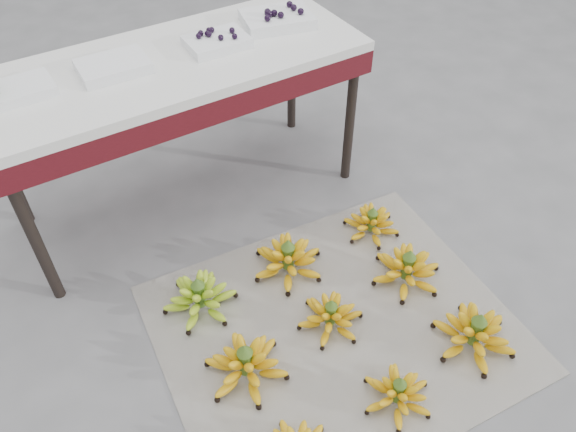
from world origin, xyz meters
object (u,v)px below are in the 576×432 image
tray_right (217,41)px  tray_far_left (20,90)px  bunch_mid_center (330,316)px  bunch_front_center (398,393)px  bunch_mid_right (407,269)px  bunch_back_right (371,223)px  bunch_back_center (288,260)px  tray_far_right (277,19)px  bunch_back_left (200,297)px  newspaper_mat (336,328)px  vendor_table (175,77)px  bunch_front_right (474,334)px  tray_left (113,66)px  bunch_mid_left (246,365)px

tray_right → tray_far_left: bearing=176.7°
bunch_mid_center → tray_right: 1.12m
bunch_front_center → bunch_mid_right: 0.53m
bunch_back_right → tray_right: (-0.37, 0.60, 0.67)m
bunch_back_center → tray_far_right: size_ratio=1.03×
bunch_back_left → bunch_back_center: (0.38, -0.02, 0.00)m
newspaper_mat → bunch_back_right: bunch_back_right is taller
bunch_back_left → vendor_table: bearing=84.7°
vendor_table → bunch_back_left: bearing=-112.1°
tray_right → newspaper_mat: bearing=-92.7°
bunch_front_right → bunch_back_left: bearing=144.7°
bunch_front_center → tray_left: bearing=119.7°
newspaper_mat → tray_left: size_ratio=5.02×
bunch_front_center → bunch_front_right: 0.37m
bunch_mid_center → vendor_table: (-0.13, 0.91, 0.56)m
bunch_mid_center → bunch_back_right: 0.52m
bunch_back_center → bunch_front_center: bearing=-80.8°
newspaper_mat → bunch_mid_left: bearing=178.9°
tray_left → bunch_mid_left: bearing=-90.8°
bunch_front_center → bunch_back_center: 0.67m
bunch_mid_center → bunch_mid_right: 0.38m
bunch_back_left → tray_far_right: 1.15m
bunch_back_right → tray_right: 0.97m
bunch_mid_left → bunch_back_left: (-0.01, 0.34, -0.00)m
newspaper_mat → bunch_mid_center: 0.06m
tray_far_right → bunch_back_center: bearing=-118.1°
bunch_back_center → tray_right: size_ratio=1.38×
bunch_back_center → vendor_table: size_ratio=0.22×
newspaper_mat → bunch_mid_left: (-0.37, 0.01, 0.06)m
bunch_back_center → tray_right: bearing=94.0°
bunch_mid_left → tray_left: bearing=82.2°
bunch_front_center → bunch_front_right: (0.37, 0.03, 0.01)m
bunch_back_left → tray_right: (0.42, 0.58, 0.66)m
vendor_table → tray_left: bearing=174.8°
bunch_back_left → tray_left: bearing=104.5°
bunch_mid_left → bunch_mid_center: size_ratio=1.05×
bunch_front_right → vendor_table: bearing=118.1°
bunch_back_center → vendor_table: vendor_table is taller
bunch_front_center → tray_right: size_ratio=1.19×
bunch_front_right → bunch_mid_left: bunch_front_right is taller
bunch_mid_left → tray_far_right: size_ratio=1.00×
tray_far_left → tray_far_right: tray_far_right is taller
bunch_front_right → bunch_front_center: bearing=-169.7°
bunch_back_right → tray_far_left: 1.43m
bunch_front_center → tray_left: tray_left is taller
bunch_back_center → tray_far_right: 0.98m
bunch_mid_right → newspaper_mat: bearing=-155.2°
tray_left → bunch_mid_right: bearing=-51.5°
bunch_front_right → vendor_table: size_ratio=0.22×
newspaper_mat → bunch_mid_left: 0.38m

